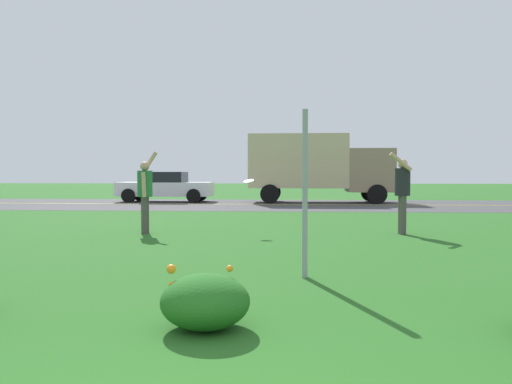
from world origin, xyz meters
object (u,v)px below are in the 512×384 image
object	(u,v)px
sign_post_near_path	(305,194)
frisbee_white	(249,181)
person_thrower_green_shirt	(145,190)
box_truck_tan	(317,164)
person_catcher_dark_shirt	(402,189)
car_white_center_left	(165,187)

from	to	relation	value
sign_post_near_path	frisbee_white	size ratio (longest dim) A/B	8.83
person_thrower_green_shirt	box_truck_tan	world-z (taller)	box_truck_tan
person_thrower_green_shirt	box_truck_tan	size ratio (longest dim) A/B	0.28
person_catcher_dark_shirt	car_white_center_left	bearing A→B (deg)	123.62
person_catcher_dark_shirt	frisbee_white	distance (m)	3.47
person_thrower_green_shirt	sign_post_near_path	bearing A→B (deg)	-53.83
person_catcher_dark_shirt	frisbee_white	world-z (taller)	person_catcher_dark_shirt
person_catcher_dark_shirt	box_truck_tan	size ratio (longest dim) A/B	0.28
car_white_center_left	frisbee_white	bearing A→B (deg)	-68.30
person_thrower_green_shirt	person_catcher_dark_shirt	size ratio (longest dim) A/B	1.02
sign_post_near_path	car_white_center_left	bearing A→B (deg)	109.39
person_catcher_dark_shirt	box_truck_tan	world-z (taller)	box_truck_tan
sign_post_near_path	car_white_center_left	xyz separation A→B (m)	(-6.39, 18.15, -0.36)
car_white_center_left	box_truck_tan	bearing A→B (deg)	-0.00
sign_post_near_path	frisbee_white	xyz separation A→B (m)	(-1.18, 5.06, 0.09)
sign_post_near_path	person_thrower_green_shirt	size ratio (longest dim) A/B	1.17
sign_post_near_path	car_white_center_left	world-z (taller)	sign_post_near_path
sign_post_near_path	car_white_center_left	size ratio (longest dim) A/B	0.49
person_catcher_dark_shirt	car_white_center_left	size ratio (longest dim) A/B	0.41
frisbee_white	car_white_center_left	world-z (taller)	car_white_center_left
frisbee_white	box_truck_tan	xyz separation A→B (m)	(2.12, 13.09, 0.61)
box_truck_tan	person_catcher_dark_shirt	bearing A→B (deg)	-84.11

